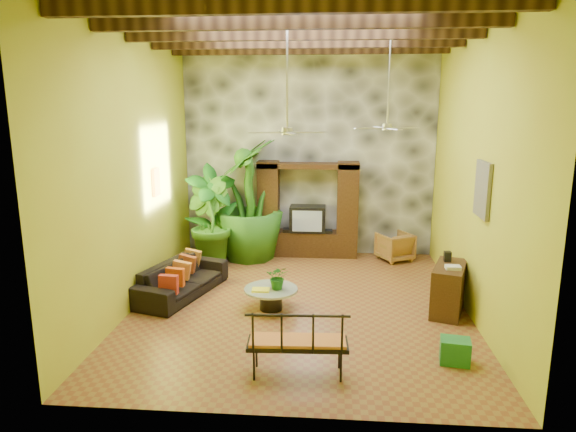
# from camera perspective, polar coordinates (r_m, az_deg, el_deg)

# --- Properties ---
(ground) EXTENTS (7.00, 7.00, 0.00)m
(ground) POSITION_cam_1_polar(r_m,az_deg,el_deg) (9.67, 1.31, -9.75)
(ground) COLOR brown
(ground) RESTS_ON ground
(ceiling) EXTENTS (6.00, 7.00, 0.02)m
(ceiling) POSITION_cam_1_polar(r_m,az_deg,el_deg) (9.04, 1.48, 21.01)
(ceiling) COLOR silver
(ceiling) RESTS_ON back_wall
(back_wall) EXTENTS (6.00, 0.02, 5.00)m
(back_wall) POSITION_cam_1_polar(r_m,az_deg,el_deg) (12.50, 2.33, 7.17)
(back_wall) COLOR gold
(back_wall) RESTS_ON ground
(left_wall) EXTENTS (0.02, 7.00, 5.00)m
(left_wall) POSITION_cam_1_polar(r_m,az_deg,el_deg) (9.67, -16.73, 5.08)
(left_wall) COLOR gold
(left_wall) RESTS_ON ground
(right_wall) EXTENTS (0.02, 7.00, 5.00)m
(right_wall) POSITION_cam_1_polar(r_m,az_deg,el_deg) (9.34, 20.15, 4.60)
(right_wall) COLOR gold
(right_wall) RESTS_ON ground
(stone_accent_wall) EXTENTS (5.98, 0.10, 4.98)m
(stone_accent_wall) POSITION_cam_1_polar(r_m,az_deg,el_deg) (12.44, 2.32, 7.15)
(stone_accent_wall) COLOR #33343A
(stone_accent_wall) RESTS_ON ground
(ceiling_beams) EXTENTS (5.95, 5.36, 0.22)m
(ceiling_beams) POSITION_cam_1_polar(r_m,az_deg,el_deg) (9.01, 1.47, 19.63)
(ceiling_beams) COLOR #3E2714
(ceiling_beams) RESTS_ON ceiling
(entertainment_center) EXTENTS (2.40, 0.55, 2.30)m
(entertainment_center) POSITION_cam_1_polar(r_m,az_deg,el_deg) (12.38, 2.20, -0.08)
(entertainment_center) COLOR black
(entertainment_center) RESTS_ON ground
(ceiling_fan_front) EXTENTS (1.28, 1.28, 1.86)m
(ceiling_fan_front) POSITION_cam_1_polar(r_m,az_deg,el_deg) (8.56, -0.10, 10.77)
(ceiling_fan_front) COLOR #B1B0B5
(ceiling_fan_front) RESTS_ON ceiling
(ceiling_fan_back) EXTENTS (1.28, 1.28, 1.86)m
(ceiling_fan_back) POSITION_cam_1_polar(r_m,az_deg,el_deg) (10.19, 11.00, 10.83)
(ceiling_fan_back) COLOR #B1B0B5
(ceiling_fan_back) RESTS_ON ceiling
(wall_art_mask) EXTENTS (0.06, 0.32, 0.55)m
(wall_art_mask) POSITION_cam_1_polar(r_m,az_deg,el_deg) (10.64, -14.46, 3.67)
(wall_art_mask) COLOR gold
(wall_art_mask) RESTS_ON left_wall
(wall_art_painting) EXTENTS (0.06, 0.70, 0.90)m
(wall_art_painting) POSITION_cam_1_polar(r_m,az_deg,el_deg) (8.79, 20.81, 2.77)
(wall_art_painting) COLOR #296896
(wall_art_painting) RESTS_ON right_wall
(sofa) EXTENTS (1.46, 2.34, 0.64)m
(sofa) POSITION_cam_1_polar(r_m,az_deg,el_deg) (10.22, -11.72, -6.85)
(sofa) COLOR black
(sofa) RESTS_ON ground
(wicker_armchair) EXTENTS (0.97, 0.98, 0.66)m
(wicker_armchair) POSITION_cam_1_polar(r_m,az_deg,el_deg) (12.40, 11.78, -3.34)
(wicker_armchair) COLOR brown
(wicker_armchair) RESTS_ON ground
(tall_plant_a) EXTENTS (1.46, 1.35, 2.29)m
(tall_plant_a) POSITION_cam_1_polar(r_m,az_deg,el_deg) (11.95, -8.29, 0.23)
(tall_plant_a) COLOR #1A651B
(tall_plant_a) RESTS_ON ground
(tall_plant_b) EXTENTS (1.42, 1.42, 2.02)m
(tall_plant_b) POSITION_cam_1_polar(r_m,az_deg,el_deg) (11.71, -8.86, -0.71)
(tall_plant_b) COLOR #306B1C
(tall_plant_b) RESTS_ON ground
(tall_plant_c) EXTENTS (1.78, 1.78, 2.85)m
(tall_plant_c) POSITION_cam_1_polar(r_m,az_deg,el_deg) (12.07, -4.36, 1.79)
(tall_plant_c) COLOR #29661A
(tall_plant_c) RESTS_ON ground
(coffee_table) EXTENTS (0.97, 0.97, 0.40)m
(coffee_table) POSITION_cam_1_polar(r_m,az_deg,el_deg) (9.35, -1.90, -8.85)
(coffee_table) COLOR black
(coffee_table) RESTS_ON ground
(centerpiece_plant) EXTENTS (0.41, 0.36, 0.44)m
(centerpiece_plant) POSITION_cam_1_polar(r_m,az_deg,el_deg) (9.21, -1.11, -6.80)
(centerpiece_plant) COLOR #195716
(centerpiece_plant) RESTS_ON coffee_table
(yellow_tray) EXTENTS (0.32, 0.23, 0.03)m
(yellow_tray) POSITION_cam_1_polar(r_m,az_deg,el_deg) (9.19, -3.06, -8.20)
(yellow_tray) COLOR yellow
(yellow_tray) RESTS_ON coffee_table
(iron_bench) EXTENTS (1.39, 0.56, 0.57)m
(iron_bench) POSITION_cam_1_polar(r_m,az_deg,el_deg) (7.08, 1.04, -13.60)
(iron_bench) COLOR black
(iron_bench) RESTS_ON ground
(side_console) EXTENTS (0.82, 1.19, 0.87)m
(side_console) POSITION_cam_1_polar(r_m,az_deg,el_deg) (9.60, 17.41, -7.73)
(side_console) COLOR #322110
(side_console) RESTS_ON ground
(green_bin) EXTENTS (0.46, 0.37, 0.36)m
(green_bin) POSITION_cam_1_polar(r_m,az_deg,el_deg) (7.96, 18.06, -14.08)
(green_bin) COLOR #1C6A38
(green_bin) RESTS_ON ground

